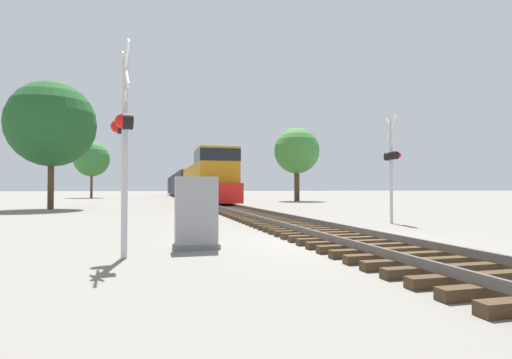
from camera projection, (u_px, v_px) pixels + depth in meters
name	position (u px, v px, depth m)	size (l,w,h in m)	color
ground_plane	(342.00, 242.00, 9.99)	(400.00, 400.00, 0.00)	slate
rail_track_bed	(342.00, 237.00, 9.99)	(2.60, 160.00, 0.31)	#42301E
freight_train	(186.00, 185.00, 57.21)	(2.92, 64.44, 4.33)	#B77A14
crossing_signal_near	(123.00, 133.00, 7.75)	(0.48, 1.01, 4.15)	#B7B7BC
crossing_signal_far	(392.00, 160.00, 15.41)	(0.46, 1.01, 4.15)	#B7B7BC
relay_cabinet	(196.00, 213.00, 8.88)	(1.02, 0.52, 1.61)	slate
tree_far_right	(51.00, 124.00, 25.87)	(5.54, 5.54, 8.30)	#473521
tree_mid_background	(297.00, 151.00, 42.42)	(4.83, 4.83, 7.77)	#473521
tree_deep_background	(92.00, 159.00, 56.86)	(4.97, 4.97, 8.03)	brown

